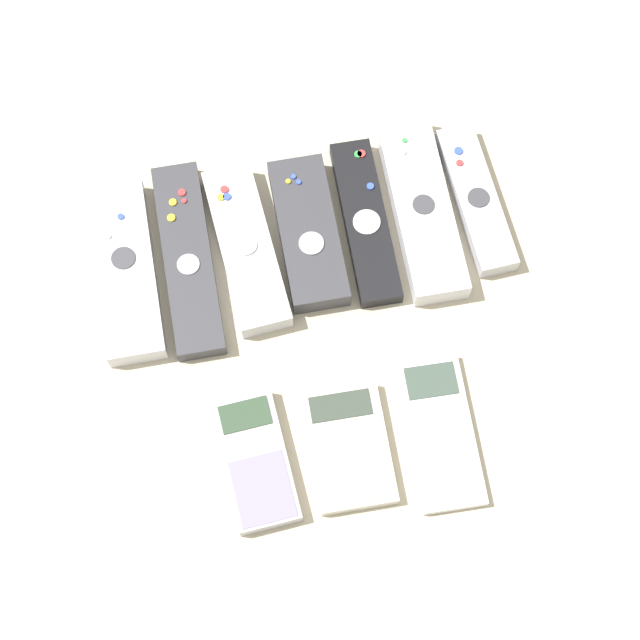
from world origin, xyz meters
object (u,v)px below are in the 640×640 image
at_px(remote_3, 308,233).
at_px(remote_5, 421,207).
at_px(calculator_0, 256,461).
at_px(remote_4, 365,222).
at_px(remote_6, 476,199).
at_px(remote_1, 188,259).
at_px(remote_0, 126,270).
at_px(calculator_2, 441,432).
at_px(remote_2, 246,248).
at_px(calculator_1, 349,448).

height_order(remote_3, remote_5, remote_5).
xyz_separation_m(remote_3, calculator_0, (-0.10, -0.22, -0.00)).
bearing_deg(calculator_0, remote_4, 52.55).
bearing_deg(remote_6, remote_1, 179.11).
bearing_deg(calculator_0, remote_0, 110.19).
xyz_separation_m(remote_3, calculator_2, (0.08, -0.23, -0.01)).
distance_m(remote_0, remote_3, 0.19).
bearing_deg(remote_0, remote_6, 2.39).
xyz_separation_m(remote_2, remote_4, (0.13, 0.00, -0.00)).
height_order(remote_1, remote_5, remote_5).
xyz_separation_m(remote_5, calculator_1, (-0.13, -0.23, -0.01)).
height_order(remote_4, remote_5, remote_5).
xyz_separation_m(remote_2, remote_3, (0.07, 0.00, 0.00)).
bearing_deg(remote_1, remote_3, 2.70).
relative_size(remote_1, remote_5, 1.02).
xyz_separation_m(remote_1, remote_6, (0.31, 0.00, 0.00)).
height_order(remote_1, calculator_0, remote_1).
distance_m(remote_2, calculator_0, 0.22).
bearing_deg(remote_4, remote_6, 2.41).
bearing_deg(remote_2, calculator_1, -78.75).
height_order(remote_0, calculator_2, remote_0).
height_order(remote_0, remote_2, remote_0).
xyz_separation_m(remote_6, calculator_2, (-0.10, -0.24, -0.00)).
bearing_deg(remote_1, remote_5, 3.10).
distance_m(remote_0, remote_6, 0.37).
xyz_separation_m(remote_2, calculator_1, (0.06, -0.23, -0.00)).
bearing_deg(remote_3, remote_6, 2.53).
relative_size(remote_3, calculator_1, 1.36).
height_order(remote_0, calculator_0, remote_0).
relative_size(remote_1, remote_6, 1.26).
bearing_deg(calculator_1, calculator_2, 0.37).
bearing_deg(remote_4, calculator_2, -82.83).
relative_size(calculator_1, calculator_2, 0.79).
distance_m(remote_2, remote_6, 0.25).
xyz_separation_m(calculator_1, calculator_2, (0.09, -0.00, -0.00)).
distance_m(remote_1, remote_6, 0.31).
bearing_deg(remote_4, remote_5, 3.89).
relative_size(calculator_0, calculator_2, 0.85).
bearing_deg(remote_3, remote_4, 3.54).
relative_size(remote_0, remote_3, 1.18).
distance_m(remote_0, remote_5, 0.31).
relative_size(remote_1, remote_2, 1.15).
distance_m(remote_6, calculator_1, 0.30).
bearing_deg(remote_4, remote_1, -176.63).
bearing_deg(calculator_2, remote_5, 83.82).
distance_m(remote_6, calculator_2, 0.26).
relative_size(remote_0, calculator_1, 1.61).
distance_m(remote_5, remote_6, 0.06).
distance_m(remote_3, remote_6, 0.18).
relative_size(remote_1, remote_3, 1.28).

